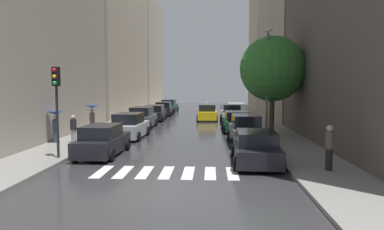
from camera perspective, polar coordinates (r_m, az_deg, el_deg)
ground_plane at (r=36.01m, az=0.18°, el=-0.99°), size 28.00×72.00×0.04m
sidewalk_left at (r=36.91m, az=-9.95°, el=-0.78°), size 3.00×72.00×0.15m
sidewalk_right at (r=36.26m, az=10.49°, el=-0.89°), size 3.00×72.00×0.15m
crosswalk_stripes at (r=15.03m, az=-4.05°, el=-9.08°), size 5.85×2.20×0.01m
building_left_mid at (r=46.69m, az=-13.13°, el=11.44°), size 6.00×21.20×18.23m
building_left_far at (r=66.37m, az=-8.16°, el=9.60°), size 6.00×17.16×18.47m
building_right_mid at (r=41.47m, az=16.13°, el=10.14°), size 6.00×17.23×15.22m
building_right_far at (r=56.73m, az=12.74°, el=13.69°), size 6.00×12.08×25.00m
parked_car_left_nearest at (r=18.96m, az=-13.99°, el=-4.03°), size 2.05×4.57×1.59m
parked_car_left_second at (r=24.67m, az=-9.91°, el=-1.81°), size 2.20×4.31×1.72m
parked_car_left_third at (r=30.47m, az=-7.90°, el=-0.49°), size 2.06×4.44×1.78m
parked_car_left_fourth at (r=36.92m, az=-5.89°, el=0.31°), size 2.17×4.73×1.57m
parked_car_left_fifth at (r=42.53m, az=-4.50°, el=0.93°), size 2.11×4.22×1.61m
parked_car_left_sixth at (r=49.08m, az=-3.66°, el=1.46°), size 2.29×4.71×1.63m
parked_car_right_nearest at (r=16.70m, az=10.11°, el=-5.22°), size 2.26×4.57×1.53m
parked_car_right_second at (r=22.06m, az=8.46°, el=-2.46°), size 2.04×4.54×1.82m
parked_car_right_third at (r=28.12m, az=7.04°, el=-1.09°), size 2.21×4.35×1.58m
parked_car_right_fourth at (r=34.51m, az=6.22°, el=0.13°), size 2.05×4.29×1.77m
taxi_midroad at (r=36.78m, az=2.42°, el=0.35°), size 2.12×4.52×1.81m
pedestrian_foreground at (r=23.04m, az=-20.86°, el=-0.82°), size 0.91×0.91×1.88m
pedestrian_near_tree at (r=15.61m, az=20.94°, el=-4.67°), size 0.36×0.36×1.84m
pedestrian_by_kerb at (r=26.16m, az=-15.58°, el=0.29°), size 1.03×1.03×2.03m
pedestrian_far_side at (r=22.59m, az=-18.28°, el=-2.03°), size 0.36×0.36×1.67m
street_tree_right at (r=25.79m, az=12.64°, el=7.14°), size 4.54×4.54×6.85m
traffic_light_left_corner at (r=18.07m, az=-20.71°, el=3.47°), size 0.30×0.42×4.30m
lamp_post_right at (r=24.63m, az=11.86°, el=6.23°), size 0.60×0.28×7.17m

